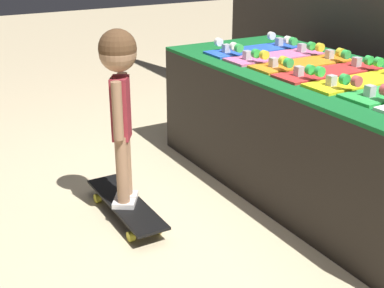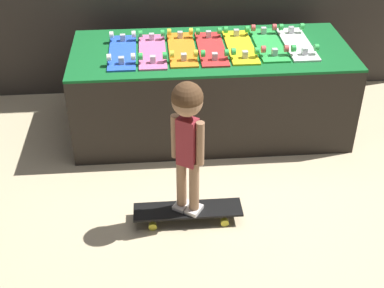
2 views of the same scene
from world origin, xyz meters
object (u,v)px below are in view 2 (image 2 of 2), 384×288
(skateboard_blue_on_rack, at_px, (122,51))
(skateboard_on_floor, at_px, (188,211))
(skateboard_yellow_on_rack, at_px, (240,46))
(skateboard_white_on_rack, at_px, (297,43))
(skateboard_green_on_rack, at_px, (269,44))
(skateboard_orange_on_rack, at_px, (182,48))
(skateboard_pink_on_rack, at_px, (152,50))
(child, at_px, (187,125))
(skateboard_red_on_rack, at_px, (211,48))

(skateboard_blue_on_rack, height_order, skateboard_on_floor, skateboard_blue_on_rack)
(skateboard_blue_on_rack, height_order, skateboard_yellow_on_rack, same)
(skateboard_white_on_rack, bearing_deg, skateboard_green_on_rack, 179.28)
(skateboard_orange_on_rack, bearing_deg, skateboard_pink_on_rack, -174.71)
(skateboard_blue_on_rack, height_order, skateboard_white_on_rack, same)
(skateboard_white_on_rack, bearing_deg, child, -129.30)
(skateboard_pink_on_rack, height_order, skateboard_red_on_rack, same)
(skateboard_pink_on_rack, distance_m, skateboard_orange_on_rack, 0.23)
(skateboard_white_on_rack, distance_m, skateboard_on_floor, 1.62)
(skateboard_red_on_rack, relative_size, child, 0.70)
(skateboard_yellow_on_rack, height_order, child, child)
(skateboard_blue_on_rack, height_order, skateboard_orange_on_rack, same)
(skateboard_white_on_rack, bearing_deg, skateboard_pink_on_rack, -177.47)
(skateboard_white_on_rack, height_order, child, child)
(skateboard_red_on_rack, height_order, skateboard_yellow_on_rack, same)
(skateboard_blue_on_rack, xyz_separation_m, skateboard_green_on_rack, (1.12, 0.05, 0.00))
(skateboard_blue_on_rack, relative_size, skateboard_green_on_rack, 1.00)
(skateboard_pink_on_rack, relative_size, child, 0.70)
(skateboard_orange_on_rack, bearing_deg, child, -92.17)
(skateboard_on_floor, relative_size, child, 0.77)
(skateboard_blue_on_rack, xyz_separation_m, skateboard_on_floor, (0.41, -1.10, -0.65))
(skateboard_blue_on_rack, bearing_deg, skateboard_white_on_rack, 2.13)
(skateboard_orange_on_rack, height_order, skateboard_green_on_rack, same)
(skateboard_on_floor, bearing_deg, skateboard_pink_on_rack, 99.41)
(skateboard_blue_on_rack, bearing_deg, skateboard_green_on_rack, 2.70)
(skateboard_orange_on_rack, distance_m, skateboard_on_floor, 1.30)
(skateboard_blue_on_rack, bearing_deg, child, -69.69)
(skateboard_pink_on_rack, bearing_deg, skateboard_orange_on_rack, 5.29)
(skateboard_pink_on_rack, bearing_deg, skateboard_green_on_rack, 3.34)
(skateboard_green_on_rack, distance_m, child, 1.35)
(skateboard_red_on_rack, xyz_separation_m, child, (-0.27, -1.11, 0.01))
(skateboard_green_on_rack, bearing_deg, skateboard_white_on_rack, -0.72)
(child, bearing_deg, skateboard_white_on_rack, 83.59)
(skateboard_on_floor, distance_m, child, 0.66)
(skateboard_pink_on_rack, distance_m, skateboard_on_floor, 1.29)
(skateboard_orange_on_rack, xyz_separation_m, skateboard_on_floor, (-0.04, -1.12, -0.65))
(skateboard_orange_on_rack, xyz_separation_m, skateboard_green_on_rack, (0.67, 0.03, 0.00))
(skateboard_blue_on_rack, distance_m, skateboard_on_floor, 1.34)
(skateboard_orange_on_rack, relative_size, child, 0.70)
(skateboard_yellow_on_rack, bearing_deg, skateboard_blue_on_rack, -178.18)
(skateboard_red_on_rack, relative_size, skateboard_green_on_rack, 1.00)
(skateboard_red_on_rack, height_order, skateboard_white_on_rack, same)
(skateboard_red_on_rack, distance_m, skateboard_green_on_rack, 0.45)
(skateboard_blue_on_rack, distance_m, skateboard_yellow_on_rack, 0.90)
(skateboard_blue_on_rack, relative_size, skateboard_white_on_rack, 1.00)
(skateboard_white_on_rack, height_order, skateboard_on_floor, skateboard_white_on_rack)
(skateboard_pink_on_rack, height_order, skateboard_white_on_rack, same)
(skateboard_red_on_rack, distance_m, child, 1.14)
(skateboard_blue_on_rack, distance_m, skateboard_pink_on_rack, 0.22)
(skateboard_pink_on_rack, distance_m, skateboard_white_on_rack, 1.12)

